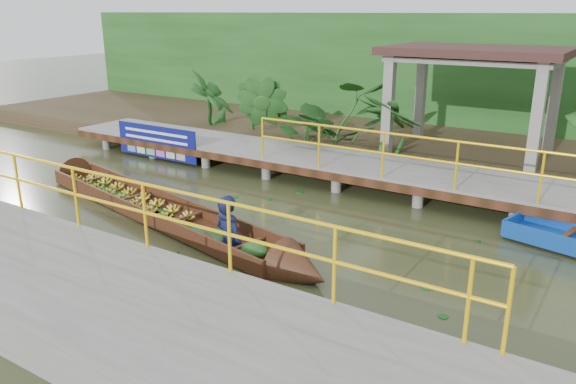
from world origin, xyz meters
The scene contains 9 objects.
ground centered at (0.00, 0.00, 0.00)m, with size 80.00×80.00×0.00m, color #33371B.
land_strip centered at (0.00, 7.50, 0.23)m, with size 30.00×8.00×0.45m, color #34281A.
far_dock centered at (0.02, 3.43, 0.48)m, with size 16.00×2.06×1.66m.
near_dock centered at (1.00, -4.20, 0.30)m, with size 18.00×2.40×1.73m.
pavilion centered at (3.00, 6.30, 2.82)m, with size 4.40×3.00×3.00m.
foliage_backdrop centered at (0.00, 10.00, 2.00)m, with size 30.00×0.80×4.00m, color #1A4516.
vendor_boat centered at (-0.97, -0.85, 0.28)m, with size 9.23×2.80×2.22m.
blue_banner centered at (-4.61, 2.48, 0.56)m, with size 2.94×0.04×0.92m.
tropical_plants centered at (1.01, 5.30, 1.43)m, with size 14.57×1.57×1.96m.
Camera 1 is at (6.84, -8.51, 4.06)m, focal length 35.00 mm.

